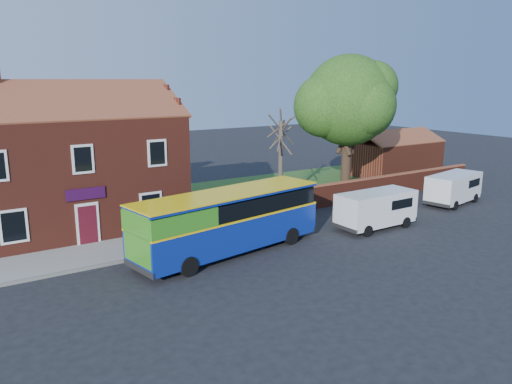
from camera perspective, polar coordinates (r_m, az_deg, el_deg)
ground at (r=24.17m, az=2.67°, el=-8.01°), size 120.00×120.00×0.00m
pavement at (r=26.32m, az=-17.55°, el=-6.72°), size 18.00×3.50×0.12m
kerb at (r=24.72m, az=-16.45°, el=-7.89°), size 18.00×0.15×0.14m
grass_strip at (r=41.73m, az=6.91°, el=0.84°), size 26.00×12.00×0.04m
shop_building at (r=30.94m, az=-20.86°, el=2.33°), size 12.30×8.13×10.50m
boundary_wall at (r=37.26m, az=12.82°, el=0.42°), size 22.00×0.38×1.60m
outbuilding at (r=47.63m, az=15.36°, el=3.89°), size 8.20×5.06×4.17m
bus at (r=24.71m, az=-3.76°, el=-3.22°), size 10.56×4.26×3.13m
van_near at (r=30.01m, az=13.57°, el=-1.79°), size 4.95×2.10×2.17m
van_far at (r=37.53m, az=21.65°, el=0.50°), size 5.11×2.80×2.12m
large_tree at (r=38.56m, az=10.42°, el=9.95°), size 8.54×6.76×10.42m
bare_tree at (r=35.20m, az=2.84°, el=4.02°), size 2.36×2.81×6.29m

